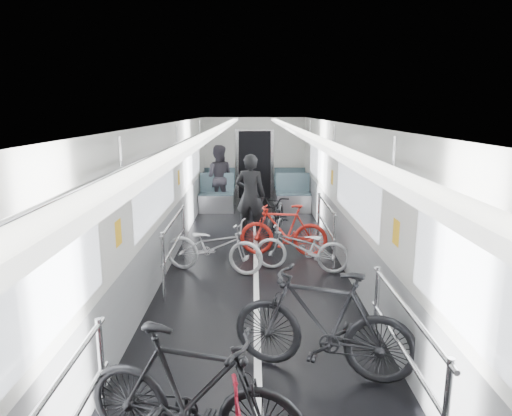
{
  "coord_description": "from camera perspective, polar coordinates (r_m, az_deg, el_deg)",
  "views": [
    {
      "loc": [
        -0.04,
        -6.65,
        2.63
      ],
      "look_at": [
        0.0,
        0.47,
        1.08
      ],
      "focal_mm": 32.0,
      "sensor_mm": 36.0,
      "label": 1
    }
  ],
  "objects": [
    {
      "name": "bike_left_mid",
      "position": [
        3.73,
        -7.93,
        -22.0
      ],
      "size": [
        1.84,
        0.97,
        1.07
      ],
      "primitive_type": "imported",
      "rotation": [
        0.0,
        0.0,
        1.29
      ],
      "color": "black",
      "rests_on": "floor"
    },
    {
      "name": "bike_aisle",
      "position": [
        9.51,
        2.61,
        -0.89
      ],
      "size": [
        0.98,
        1.88,
        0.94
      ],
      "primitive_type": "imported",
      "rotation": [
        0.0,
        0.0,
        -0.21
      ],
      "color": "black",
      "rests_on": "floor"
    },
    {
      "name": "bike_right_mid",
      "position": [
        7.55,
        5.74,
        -4.9
      ],
      "size": [
        1.64,
        0.89,
        0.82
      ],
      "primitive_type": "imported",
      "rotation": [
        0.0,
        0.0,
        -1.8
      ],
      "color": "#A2A2A6",
      "rests_on": "floor"
    },
    {
      "name": "car_shell",
      "position": [
        8.57,
        -0.05,
        2.15
      ],
      "size": [
        3.02,
        14.01,
        2.41
      ],
      "color": "black",
      "rests_on": "ground"
    },
    {
      "name": "bike_right_far",
      "position": [
        8.3,
        3.45,
        -2.78
      ],
      "size": [
        1.64,
        0.65,
        0.96
      ],
      "primitive_type": "imported",
      "rotation": [
        0.0,
        0.0,
        -1.7
      ],
      "color": "red",
      "rests_on": "floor"
    },
    {
      "name": "bike_right_near",
      "position": [
        4.72,
        8.32,
        -13.95
      ],
      "size": [
        1.92,
        1.1,
        1.11
      ],
      "primitive_type": "imported",
      "rotation": [
        0.0,
        0.0,
        -1.9
      ],
      "color": "black",
      "rests_on": "floor"
    },
    {
      "name": "person_seated",
      "position": [
        12.2,
        -4.75,
        3.84
      ],
      "size": [
        0.87,
        0.69,
        1.71
      ],
      "primitive_type": "imported",
      "rotation": [
        0.0,
        0.0,
        3.09
      ],
      "color": "#28252C",
      "rests_on": "floor"
    },
    {
      "name": "bike_left_far",
      "position": [
        7.5,
        -5.33,
        -4.77
      ],
      "size": [
        1.77,
        1.0,
        0.88
      ],
      "primitive_type": "imported",
      "rotation": [
        0.0,
        0.0,
        1.31
      ],
      "color": "#BABBBF",
      "rests_on": "floor"
    },
    {
      "name": "person_standing",
      "position": [
        9.52,
        -0.7,
        1.58
      ],
      "size": [
        0.71,
        0.54,
        1.74
      ],
      "primitive_type": "imported",
      "rotation": [
        0.0,
        0.0,
        2.93
      ],
      "color": "black",
      "rests_on": "floor"
    }
  ]
}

